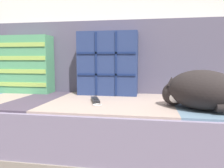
# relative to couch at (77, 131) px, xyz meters

# --- Properties ---
(couch) EXTENTS (2.16, 0.78, 0.40)m
(couch) POSITION_rel_couch_xyz_m (0.00, 0.00, 0.00)
(couch) COLOR gray
(couch) RESTS_ON ground_plane
(sofa_backrest) EXTENTS (2.12, 0.14, 0.50)m
(sofa_backrest) POSITION_rel_couch_xyz_m (0.00, 0.32, 0.45)
(sofa_backrest) COLOR #514C60
(sofa_backrest) RESTS_ON couch
(throw_pillow_quilted) EXTENTS (0.39, 0.14, 0.41)m
(throw_pillow_quilted) POSITION_rel_couch_xyz_m (0.16, 0.18, 0.41)
(throw_pillow_quilted) COLOR navy
(throw_pillow_quilted) RESTS_ON couch
(throw_pillow_striped) EXTENTS (0.36, 0.14, 0.40)m
(throw_pillow_striped) POSITION_rel_couch_xyz_m (-0.42, 0.17, 0.40)
(throw_pillow_striped) COLOR #4C9366
(throw_pillow_striped) RESTS_ON couch
(sleeping_cat) EXTENTS (0.39, 0.35, 0.19)m
(sleeping_cat) POSITION_rel_couch_xyz_m (0.66, -0.18, 0.29)
(sleeping_cat) COLOR black
(sleeping_cat) RESTS_ON couch
(game_remote_far) EXTENTS (0.11, 0.20, 0.02)m
(game_remote_far) POSITION_rel_couch_xyz_m (0.14, -0.10, 0.21)
(game_remote_far) COLOR black
(game_remote_far) RESTS_ON couch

